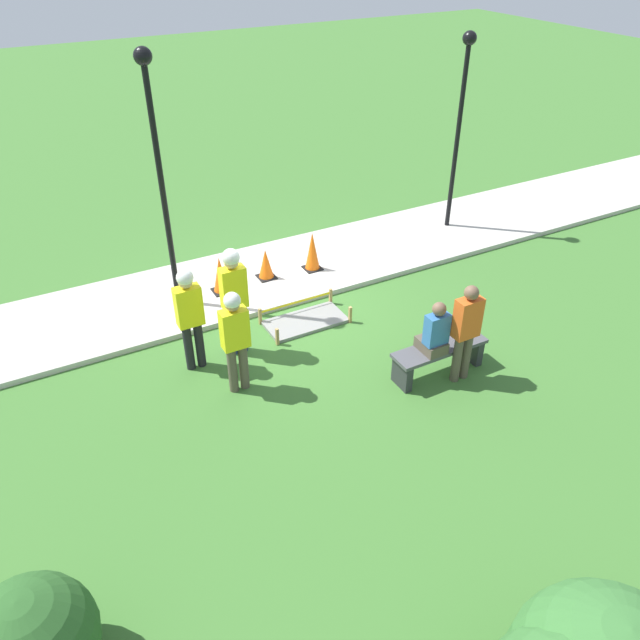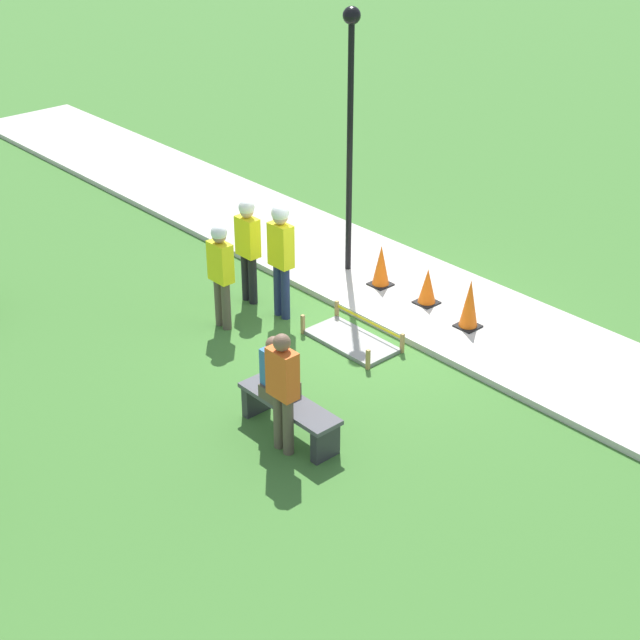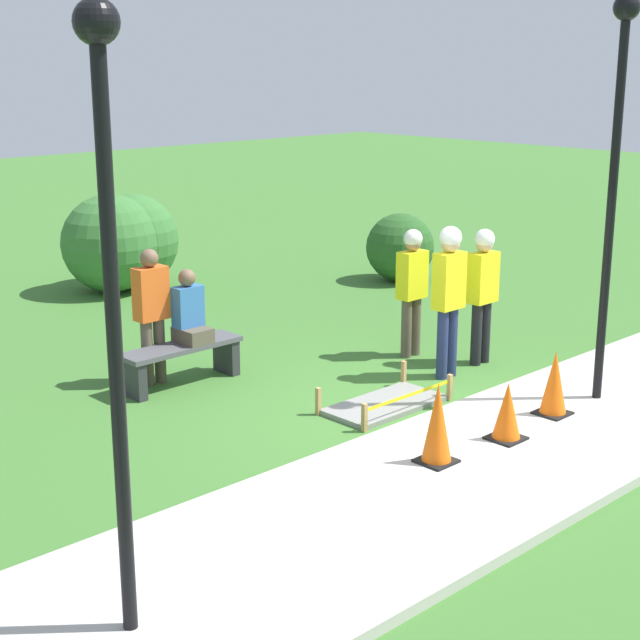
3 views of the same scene
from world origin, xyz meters
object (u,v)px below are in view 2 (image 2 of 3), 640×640
at_px(worker_assistant, 221,268).
at_px(traffic_cone_near_patch, 470,304).
at_px(worker_trainee, 281,250).
at_px(traffic_cone_far_patch, 427,286).
at_px(worker_supervisor, 248,242).
at_px(bystander_in_orange_shirt, 283,386).
at_px(lamppost_near, 350,107).
at_px(person_seated_on_bench, 276,374).
at_px(park_bench, 289,411).
at_px(traffic_cone_sidewalk_edge, 381,266).

bearing_deg(worker_assistant, traffic_cone_near_patch, -135.05).
bearing_deg(worker_trainee, traffic_cone_far_patch, -125.76).
distance_m(worker_supervisor, bystander_in_orange_shirt, 4.17).
bearing_deg(bystander_in_orange_shirt, lamppost_near, -52.33).
bearing_deg(traffic_cone_near_patch, worker_assistant, 44.95).
bearing_deg(traffic_cone_far_patch, person_seated_on_bench, 104.35).
bearing_deg(worker_assistant, person_seated_on_bench, 156.63).
relative_size(traffic_cone_far_patch, park_bench, 0.38).
bearing_deg(traffic_cone_far_patch, park_bench, 106.99).
relative_size(person_seated_on_bench, worker_trainee, 0.47).
bearing_deg(worker_assistant, traffic_cone_far_patch, -121.58).
distance_m(park_bench, bystander_in_orange_shirt, 0.69).
height_order(traffic_cone_far_patch, bystander_in_orange_shirt, bystander_in_orange_shirt).
relative_size(worker_supervisor, lamppost_near, 0.40).
bearing_deg(traffic_cone_near_patch, traffic_cone_far_patch, -6.80).
bearing_deg(traffic_cone_far_patch, worker_supervisor, 42.60).
relative_size(worker_assistant, worker_trainee, 0.90).
xyz_separation_m(park_bench, worker_supervisor, (3.30, -1.97, 0.70)).
relative_size(traffic_cone_far_patch, traffic_cone_sidewalk_edge, 0.85).
distance_m(person_seated_on_bench, worker_trainee, 3.16).
relative_size(traffic_cone_near_patch, worker_trainee, 0.42).
height_order(worker_trainee, bystander_in_orange_shirt, worker_trainee).
bearing_deg(park_bench, lamppost_near, -52.33).
bearing_deg(worker_trainee, worker_supervisor, 4.16).
xyz_separation_m(traffic_cone_far_patch, bystander_in_orange_shirt, (-1.41, 4.18, 0.54)).
bearing_deg(lamppost_near, traffic_cone_sidewalk_edge, 177.20).
height_order(worker_supervisor, lamppost_near, lamppost_near).
distance_m(traffic_cone_far_patch, bystander_in_orange_shirt, 4.44).
bearing_deg(person_seated_on_bench, worker_trainee, -41.13).
relative_size(traffic_cone_far_patch, worker_supervisor, 0.34).
xyz_separation_m(traffic_cone_sidewalk_edge, bystander_in_orange_shirt, (-2.37, 4.10, 0.49)).
relative_size(worker_supervisor, worker_assistant, 1.04).
relative_size(traffic_cone_sidewalk_edge, bystander_in_orange_shirt, 0.43).
distance_m(traffic_cone_far_patch, lamppost_near, 3.10).
bearing_deg(worker_assistant, bystander_in_orange_shirt, 155.80).
height_order(park_bench, bystander_in_orange_shirt, bystander_in_orange_shirt).
xyz_separation_m(traffic_cone_near_patch, traffic_cone_far_patch, (0.96, -0.11, -0.10)).
distance_m(traffic_cone_near_patch, worker_supervisor, 3.62).
bearing_deg(traffic_cone_near_patch, lamppost_near, -1.54).
height_order(person_seated_on_bench, worker_trainee, worker_trainee).
bearing_deg(worker_trainee, traffic_cone_near_patch, -142.63).
xyz_separation_m(park_bench, bystander_in_orange_shirt, (-0.21, 0.27, 0.59)).
xyz_separation_m(traffic_cone_far_patch, worker_supervisor, (2.11, 1.94, 0.65)).
distance_m(park_bench, person_seated_on_bench, 0.54).
bearing_deg(worker_supervisor, person_seated_on_bench, 147.15).
distance_m(traffic_cone_far_patch, worker_assistant, 3.32).
distance_m(traffic_cone_sidewalk_edge, bystander_in_orange_shirt, 4.76).
height_order(traffic_cone_far_patch, traffic_cone_sidewalk_edge, traffic_cone_sidewalk_edge).
xyz_separation_m(person_seated_on_bench, worker_supervisor, (3.12, -2.02, 0.20)).
bearing_deg(bystander_in_orange_shirt, park_bench, -52.30).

